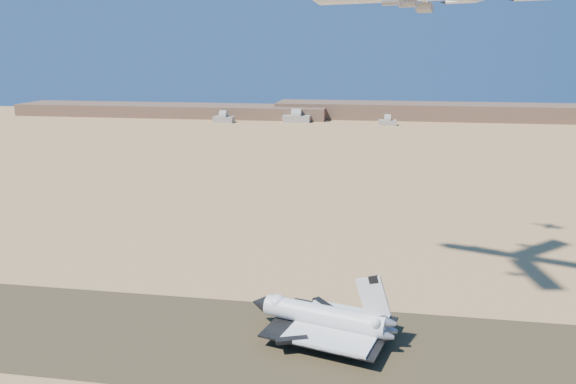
% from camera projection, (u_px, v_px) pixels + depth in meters
% --- Properties ---
extents(ground, '(1200.00, 1200.00, 0.00)m').
position_uv_depth(ground, '(254.00, 342.00, 154.17)').
color(ground, tan).
rests_on(ground, ground).
extents(runway, '(600.00, 50.00, 0.06)m').
position_uv_depth(runway, '(254.00, 342.00, 154.17)').
color(runway, '#483B24').
rests_on(runway, ground).
extents(ridgeline, '(960.00, 90.00, 18.00)m').
position_uv_depth(ridgeline, '(409.00, 113.00, 646.56)').
color(ridgeline, brown).
rests_on(ridgeline, ground).
extents(hangars, '(200.50, 29.50, 30.00)m').
position_uv_depth(hangars, '(292.00, 118.00, 620.75)').
color(hangars, '#A09A8E').
rests_on(hangars, ground).
extents(shuttle, '(42.83, 33.07, 20.97)m').
position_uv_depth(shuttle, '(323.00, 318.00, 155.96)').
color(shuttle, white).
rests_on(shuttle, runway).
extents(crew_a, '(0.53, 0.72, 1.82)m').
position_uv_depth(crew_a, '(356.00, 345.00, 151.03)').
color(crew_a, orange).
rests_on(crew_a, runway).
extents(crew_b, '(0.76, 1.04, 1.91)m').
position_uv_depth(crew_b, '(340.00, 349.00, 148.61)').
color(crew_b, orange).
rests_on(crew_b, runway).
extents(crew_c, '(0.95, 1.10, 1.68)m').
position_uv_depth(crew_c, '(341.00, 350.00, 148.65)').
color(crew_c, orange).
rests_on(crew_c, runway).
extents(chase_jet_e, '(13.93, 8.72, 3.63)m').
position_uv_depth(chase_jet_e, '(461.00, 1.00, 200.87)').
color(chase_jet_e, white).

